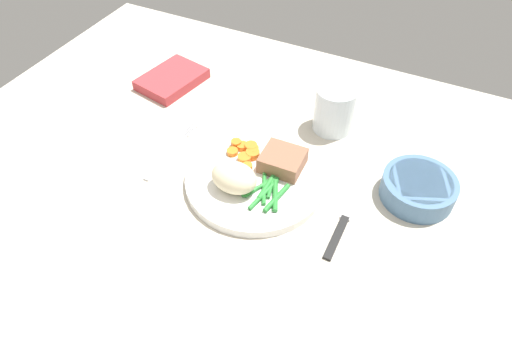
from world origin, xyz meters
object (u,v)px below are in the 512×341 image
Objects in this scene: napkin at (172,79)px; salad_bowl at (419,187)px; water_glass at (334,112)px; dinner_plate at (256,178)px; knife at (347,214)px; fork at (172,151)px; meat_portion at (283,160)px.

salad_bowl is at bearing -9.71° from napkin.
water_glass reaches higher than napkin.
dinner_plate is 34.47cm from napkin.
knife is (16.71, -0.29, -0.60)cm from dinner_plate.
water_glass is at bearing 2.14° from napkin.
fork is 34.10cm from knife.
salad_bowl is 56.03cm from napkin.
meat_portion is 0.52× the size of napkin.
salad_bowl is (43.29, 8.96, 2.07)cm from fork.
water_glass is at bearing 120.23° from knife.
dinner_plate is 5.53cm from meat_portion.
dinner_plate is 2.66× the size of water_glass.
dinner_plate reaches higher than knife.
knife is at bearing 1.04° from fork.
dinner_plate is 1.77× the size of napkin.
salad_bowl reaches higher than napkin.
water_glass reaches higher than fork.
salad_bowl reaches higher than knife.
water_glass reaches higher than meat_portion.
salad_bowl is (9.19, 8.98, 2.07)cm from knife.
water_glass reaches higher than salad_bowl.
salad_bowl is (25.91, 8.70, 1.47)cm from dinner_plate.
water_glass is 0.67× the size of napkin.
knife is 1.67× the size of salad_bowl.
meat_portion reaches higher than salad_bowl.
fork is 1.21× the size of napkin.
fork is at bearing -168.83° from meat_portion.
meat_portion is 23.16cm from salad_bowl.
dinner_plate is at bearing -161.44° from salad_bowl.
water_glass is at bearing 76.48° from meat_portion.
meat_portion is 21.26cm from fork.
dinner_plate is at bearing -130.60° from meat_portion.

